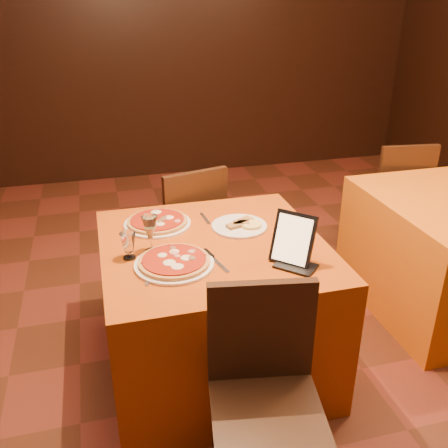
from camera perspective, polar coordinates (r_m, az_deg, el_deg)
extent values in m
cube|color=#5E2D19|center=(2.72, 0.74, -18.96)|extent=(6.00, 7.00, 0.01)
cube|color=black|center=(5.43, -9.72, 19.62)|extent=(6.00, 0.01, 2.80)
cube|color=#AA450A|center=(2.67, -1.16, -9.39)|extent=(1.10, 1.10, 0.75)
cylinder|color=white|center=(2.30, -5.71, -4.58)|extent=(0.37, 0.37, 0.01)
cylinder|color=#AD4C23|center=(2.29, -5.73, -4.23)|extent=(0.33, 0.33, 0.02)
cylinder|color=white|center=(2.69, -7.61, 0.01)|extent=(0.36, 0.36, 0.01)
cylinder|color=#AD4C23|center=(2.69, -7.63, 0.32)|extent=(0.32, 0.32, 0.02)
cylinder|color=white|center=(2.64, 1.76, -0.25)|extent=(0.29, 0.29, 0.01)
cylinder|color=olive|center=(2.64, 1.76, 0.08)|extent=(0.18, 0.18, 0.02)
cube|color=black|center=(2.28, 7.89, -1.70)|extent=(0.21, 0.21, 0.23)
cube|color=#AEADB4|center=(2.31, -0.83, -4.37)|extent=(0.07, 0.22, 0.01)
cube|color=silver|center=(2.22, -8.60, -5.92)|extent=(0.05, 0.16, 0.01)
cube|color=silver|center=(2.74, -2.18, 0.64)|extent=(0.03, 0.16, 0.01)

